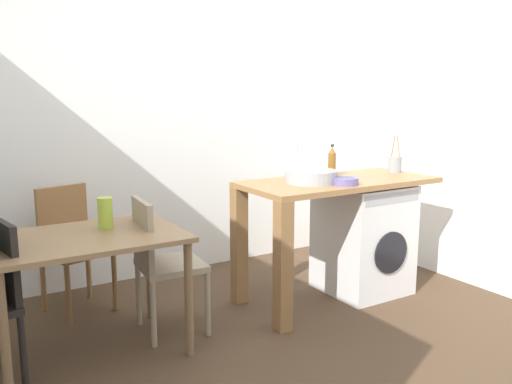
# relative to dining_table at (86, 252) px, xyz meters

# --- Properties ---
(ground_plane) EXTENTS (5.46, 5.46, 0.00)m
(ground_plane) POSITION_rel_dining_table_xyz_m (0.89, -0.53, -0.64)
(ground_plane) COLOR #4C3826
(wall_back) EXTENTS (4.60, 0.10, 2.70)m
(wall_back) POSITION_rel_dining_table_xyz_m (0.89, 1.22, 0.71)
(wall_back) COLOR white
(wall_back) RESTS_ON ground_plane
(wall_counter_side) EXTENTS (0.10, 3.80, 2.70)m
(wall_counter_side) POSITION_rel_dining_table_xyz_m (3.04, -0.53, 0.71)
(wall_counter_side) COLOR white
(wall_counter_side) RESTS_ON ground_plane
(dining_table) EXTENTS (1.10, 0.76, 0.74)m
(dining_table) POSITION_rel_dining_table_xyz_m (0.00, 0.00, 0.00)
(dining_table) COLOR olive
(dining_table) RESTS_ON ground_plane
(chair_opposite) EXTENTS (0.43, 0.43, 0.90)m
(chair_opposite) POSITION_rel_dining_table_xyz_m (0.48, 0.06, -0.14)
(chair_opposite) COLOR gray
(chair_opposite) RESTS_ON ground_plane
(chair_spare_by_wall) EXTENTS (0.49, 0.49, 0.90)m
(chair_spare_by_wall) POSITION_rel_dining_table_xyz_m (0.08, 0.77, -0.14)
(chair_spare_by_wall) COLOR olive
(chair_spare_by_wall) RESTS_ON ground_plane
(kitchen_counter) EXTENTS (1.50, 0.68, 0.92)m
(kitchen_counter) POSITION_rel_dining_table_xyz_m (1.66, -0.04, 0.12)
(kitchen_counter) COLOR #9E7042
(kitchen_counter) RESTS_ON ground_plane
(washing_machine) EXTENTS (0.60, 0.61, 0.86)m
(washing_machine) POSITION_rel_dining_table_xyz_m (2.13, -0.04, -0.21)
(washing_machine) COLOR white
(washing_machine) RESTS_ON ground_plane
(sink_basin) EXTENTS (0.38, 0.38, 0.09)m
(sink_basin) POSITION_rel_dining_table_xyz_m (1.61, -0.04, 0.32)
(sink_basin) COLOR #9EA0A5
(sink_basin) RESTS_ON kitchen_counter
(tap) EXTENTS (0.02, 0.02, 0.28)m
(tap) POSITION_rel_dining_table_xyz_m (1.61, 0.14, 0.42)
(tap) COLOR #B2B2B7
(tap) RESTS_ON kitchen_counter
(bottle_tall_green) EXTENTS (0.06, 0.06, 0.25)m
(bottle_tall_green) POSITION_rel_dining_table_xyz_m (1.92, 0.10, 0.39)
(bottle_tall_green) COLOR brown
(bottle_tall_green) RESTS_ON kitchen_counter
(mixing_bowl) EXTENTS (0.19, 0.19, 0.05)m
(mixing_bowl) POSITION_rel_dining_table_xyz_m (1.76, -0.24, 0.31)
(mixing_bowl) COLOR slate
(mixing_bowl) RESTS_ON kitchen_counter
(utensil_crock) EXTENTS (0.11, 0.11, 0.30)m
(utensil_crock) POSITION_rel_dining_table_xyz_m (2.50, 0.01, 0.35)
(utensil_crock) COLOR gray
(utensil_crock) RESTS_ON kitchen_counter
(vase) EXTENTS (0.09, 0.09, 0.19)m
(vase) POSITION_rel_dining_table_xyz_m (0.15, 0.10, 0.19)
(vase) COLOR #A8C63D
(vase) RESTS_ON dining_table
(scissors) EXTENTS (0.15, 0.06, 0.01)m
(scissors) POSITION_rel_dining_table_xyz_m (1.82, -0.14, 0.28)
(scissors) COLOR #B2B2B7
(scissors) RESTS_ON kitchen_counter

